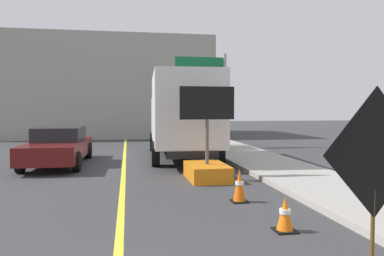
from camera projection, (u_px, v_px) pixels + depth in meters
The scene contains 10 objects.
sidewalk_curb at pixel (338, 191), 9.08m from camera, with size 2.56×48.00×0.14m, color #9E9991.
lane_center_stripe at pixel (122, 203), 8.22m from camera, with size 0.14×36.00×0.01m, color yellow.
roadwork_sign at pixel (375, 156), 4.63m from camera, with size 1.60×0.38×2.33m.
arrow_board_trailer at pixel (207, 163), 10.93m from camera, with size 1.60×1.81×2.70m.
box_truck at pixel (182, 114), 15.57m from camera, with size 2.87×7.90×3.40m.
pickup_car at pixel (59, 146), 13.88m from camera, with size 2.02×5.18×1.38m.
highway_guide_sign at pixel (211, 83), 20.07m from camera, with size 2.79×0.18×5.00m.
far_building_block at pixel (101, 89), 29.60m from camera, with size 16.29×9.81×7.18m, color gray.
traffic_cone_near_sign at pixel (285, 214), 6.29m from camera, with size 0.36×0.36×0.59m.
traffic_cone_mid_lane at pixel (239, 186), 8.29m from camera, with size 0.36×0.36×0.74m.
Camera 1 is at (0.14, -2.27, 2.05)m, focal length 35.22 mm.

